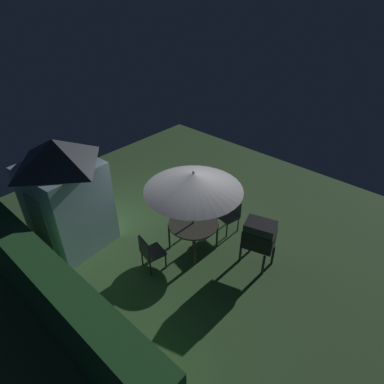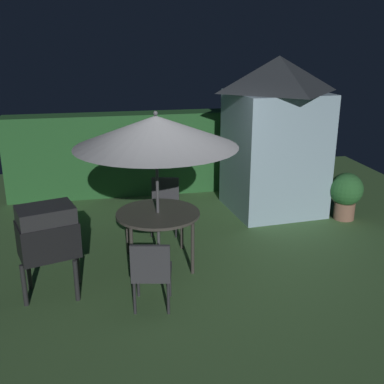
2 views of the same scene
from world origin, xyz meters
name	(u,v)px [view 1 (image 1 of 2)]	position (x,y,z in m)	size (l,w,h in m)	color
ground_plane	(186,237)	(0.00, 0.00, 0.00)	(11.00, 11.00, 0.00)	#47703D
hedge_backdrop	(54,297)	(0.00, 3.50, 0.84)	(6.04, 0.59, 1.68)	#28602D
garden_shed	(65,194)	(2.01, 1.97, 1.44)	(1.80, 1.75, 2.84)	#9EBCD1
patio_table	(193,225)	(-0.41, 0.16, 0.72)	(1.19, 1.19, 0.79)	#47423D
patio_umbrella	(193,182)	(-0.41, 0.16, 1.95)	(2.24, 2.24, 2.22)	#4C4C51
bbq_grill	(259,235)	(-1.86, -0.45, 0.85)	(0.81, 0.68, 1.20)	black
chair_near_shed	(150,251)	(-0.14, 1.33, 0.52)	(0.55, 0.56, 0.90)	#38383D
chair_far_side	(231,213)	(-0.65, -1.04, 0.52)	(0.54, 0.55, 0.90)	#38383D
potted_plant_by_shed	(76,196)	(3.12, 1.22, 0.49)	(0.59, 0.59, 0.86)	#936651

